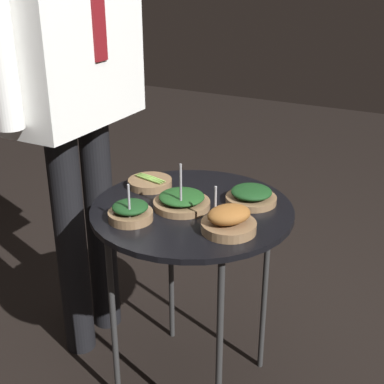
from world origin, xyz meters
name	(u,v)px	position (x,y,z in m)	size (l,w,h in m)	color
ground_plane	(192,381)	(0.00, 0.00, 0.00)	(8.00, 8.00, 0.00)	black
serving_cart	(192,223)	(0.00, 0.00, 0.63)	(0.62, 0.62, 0.69)	black
bowl_spinach_back_right	(182,201)	(-0.02, 0.03, 0.71)	(0.17, 0.17, 0.16)	brown
bowl_spinach_mid_left	(251,196)	(0.11, -0.15, 0.71)	(0.16, 0.16, 0.05)	brown
bowl_asparagus_front_left	(150,183)	(0.08, 0.20, 0.70)	(0.15, 0.15, 0.03)	brown
bowl_roast_front_right	(229,221)	(-0.09, -0.16, 0.72)	(0.16, 0.16, 0.13)	brown
bowl_spinach_near_rim	(130,212)	(-0.16, 0.12, 0.71)	(0.13, 0.13, 0.13)	brown
waiter_figure	(69,47)	(0.06, 0.47, 1.13)	(0.66, 0.25, 1.78)	black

